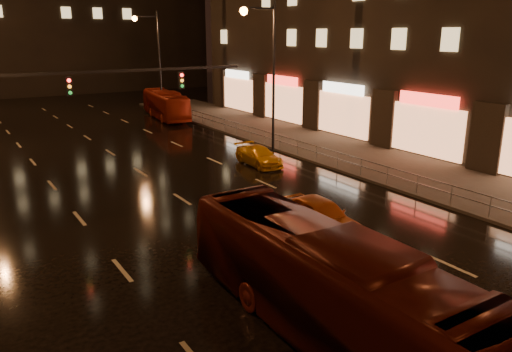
# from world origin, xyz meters

# --- Properties ---
(ground) EXTENTS (140.00, 140.00, 0.00)m
(ground) POSITION_xyz_m (0.00, 20.00, 0.00)
(ground) COLOR black
(ground) RESTS_ON ground
(sidewalk_right) EXTENTS (7.00, 70.00, 0.15)m
(sidewalk_right) POSITION_xyz_m (13.50, 15.00, 0.07)
(sidewalk_right) COLOR #38332D
(sidewalk_right) RESTS_ON ground
(traffic_signal) EXTENTS (15.31, 0.32, 6.20)m
(traffic_signal) POSITION_xyz_m (-5.06, 20.00, 4.74)
(traffic_signal) COLOR black
(traffic_signal) RESTS_ON ground
(railing_right) EXTENTS (0.05, 56.00, 1.00)m
(railing_right) POSITION_xyz_m (10.20, 18.00, 0.90)
(railing_right) COLOR #99999E
(railing_right) RESTS_ON sidewalk_right
(bus_red) EXTENTS (2.58, 10.84, 3.02)m
(bus_red) POSITION_xyz_m (-1.50, 3.26, 1.51)
(bus_red) COLOR #54150C
(bus_red) RESTS_ON ground
(bus_curb) EXTENTS (3.47, 9.71, 2.64)m
(bus_curb) POSITION_xyz_m (8.93, 39.42, 1.32)
(bus_curb) COLOR #9D240F
(bus_curb) RESTS_ON ground
(taxi_near) EXTENTS (1.85, 4.38, 1.48)m
(taxi_near) POSITION_xyz_m (3.03, 8.96, 0.74)
(taxi_near) COLOR #C45412
(taxi_near) RESTS_ON ground
(taxi_far) EXTENTS (1.76, 4.06, 1.16)m
(taxi_far) POSITION_xyz_m (6.88, 19.61, 0.58)
(taxi_far) COLOR orange
(taxi_far) RESTS_ON ground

